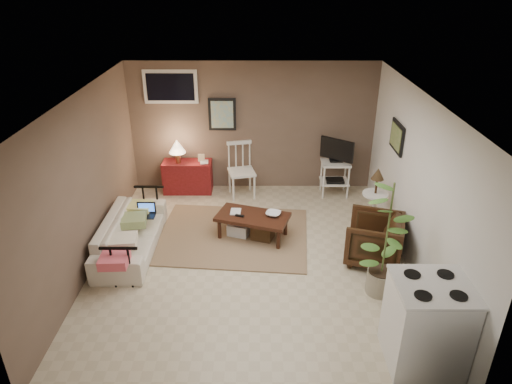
{
  "coord_description": "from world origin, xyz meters",
  "views": [
    {
      "loc": [
        0.09,
        -5.57,
        3.83
      ],
      "look_at": [
        0.07,
        0.35,
        0.92
      ],
      "focal_mm": 32.0,
      "sensor_mm": 36.0,
      "label": 1
    }
  ],
  "objects_px": {
    "potted_plant": "(387,236)",
    "sofa": "(130,228)",
    "armchair": "(374,237)",
    "stove": "(426,323)",
    "side_table": "(376,192)",
    "tv_stand": "(336,166)",
    "coffee_table": "(252,224)",
    "spindle_chair": "(241,172)",
    "red_console": "(187,174)"
  },
  "relations": [
    {
      "from": "coffee_table",
      "to": "red_console",
      "type": "distance_m",
      "value": 2.08
    },
    {
      "from": "coffee_table",
      "to": "sofa",
      "type": "height_order",
      "value": "sofa"
    },
    {
      "from": "spindle_chair",
      "to": "armchair",
      "type": "height_order",
      "value": "spindle_chair"
    },
    {
      "from": "tv_stand",
      "to": "spindle_chair",
      "type": "bearing_deg",
      "value": -178.63
    },
    {
      "from": "armchair",
      "to": "stove",
      "type": "height_order",
      "value": "stove"
    },
    {
      "from": "side_table",
      "to": "spindle_chair",
      "type": "bearing_deg",
      "value": 150.37
    },
    {
      "from": "red_console",
      "to": "tv_stand",
      "type": "relative_size",
      "value": 0.96
    },
    {
      "from": "red_console",
      "to": "armchair",
      "type": "relative_size",
      "value": 1.35
    },
    {
      "from": "coffee_table",
      "to": "stove",
      "type": "distance_m",
      "value": 3.12
    },
    {
      "from": "side_table",
      "to": "sofa",
      "type": "bearing_deg",
      "value": -170.67
    },
    {
      "from": "red_console",
      "to": "stove",
      "type": "bearing_deg",
      "value": -53.31
    },
    {
      "from": "stove",
      "to": "tv_stand",
      "type": "bearing_deg",
      "value": 94.77
    },
    {
      "from": "potted_plant",
      "to": "stove",
      "type": "distance_m",
      "value": 1.22
    },
    {
      "from": "spindle_chair",
      "to": "stove",
      "type": "height_order",
      "value": "same"
    },
    {
      "from": "sofa",
      "to": "armchair",
      "type": "distance_m",
      "value": 3.57
    },
    {
      "from": "tv_stand",
      "to": "red_console",
      "type": "bearing_deg",
      "value": 177.45
    },
    {
      "from": "sofa",
      "to": "potted_plant",
      "type": "xyz_separation_m",
      "value": [
        3.5,
        -1.0,
        0.49
      ]
    },
    {
      "from": "coffee_table",
      "to": "stove",
      "type": "bearing_deg",
      "value": -53.49
    },
    {
      "from": "spindle_chair",
      "to": "stove",
      "type": "relative_size",
      "value": 1.0
    },
    {
      "from": "stove",
      "to": "side_table",
      "type": "bearing_deg",
      "value": 88.11
    },
    {
      "from": "red_console",
      "to": "potted_plant",
      "type": "distance_m",
      "value": 4.23
    },
    {
      "from": "potted_plant",
      "to": "sofa",
      "type": "bearing_deg",
      "value": 164.02
    },
    {
      "from": "sofa",
      "to": "side_table",
      "type": "distance_m",
      "value": 3.82
    },
    {
      "from": "sofa",
      "to": "armchair",
      "type": "bearing_deg",
      "value": -94.33
    },
    {
      "from": "red_console",
      "to": "potted_plant",
      "type": "xyz_separation_m",
      "value": [
        2.94,
        -3.01,
        0.49
      ]
    },
    {
      "from": "red_console",
      "to": "spindle_chair",
      "type": "relative_size",
      "value": 1.03
    },
    {
      "from": "tv_stand",
      "to": "armchair",
      "type": "bearing_deg",
      "value": -83.81
    },
    {
      "from": "red_console",
      "to": "side_table",
      "type": "height_order",
      "value": "side_table"
    },
    {
      "from": "spindle_chair",
      "to": "red_console",
      "type": "bearing_deg",
      "value": 170.98
    },
    {
      "from": "spindle_chair",
      "to": "potted_plant",
      "type": "distance_m",
      "value": 3.44
    },
    {
      "from": "coffee_table",
      "to": "spindle_chair",
      "type": "distance_m",
      "value": 1.53
    },
    {
      "from": "coffee_table",
      "to": "red_console",
      "type": "height_order",
      "value": "red_console"
    },
    {
      "from": "red_console",
      "to": "armchair",
      "type": "xyz_separation_m",
      "value": [
        3.0,
        -2.28,
        0.03
      ]
    },
    {
      "from": "tv_stand",
      "to": "side_table",
      "type": "xyz_separation_m",
      "value": [
        0.43,
        -1.27,
        0.09
      ]
    },
    {
      "from": "coffee_table",
      "to": "side_table",
      "type": "relative_size",
      "value": 1.14
    },
    {
      "from": "armchair",
      "to": "coffee_table",
      "type": "bearing_deg",
      "value": -91.95
    },
    {
      "from": "armchair",
      "to": "stove",
      "type": "relative_size",
      "value": 0.77
    },
    {
      "from": "sofa",
      "to": "side_table",
      "type": "bearing_deg",
      "value": -80.67
    },
    {
      "from": "sofa",
      "to": "potted_plant",
      "type": "relative_size",
      "value": 1.16
    },
    {
      "from": "red_console",
      "to": "armchair",
      "type": "height_order",
      "value": "red_console"
    },
    {
      "from": "side_table",
      "to": "stove",
      "type": "distance_m",
      "value": 2.78
    },
    {
      "from": "spindle_chair",
      "to": "potted_plant",
      "type": "xyz_separation_m",
      "value": [
        1.9,
        -2.85,
        0.38
      ]
    },
    {
      "from": "armchair",
      "to": "tv_stand",
      "type": "bearing_deg",
      "value": -156.31
    },
    {
      "from": "spindle_chair",
      "to": "stove",
      "type": "distance_m",
      "value": 4.5
    },
    {
      "from": "tv_stand",
      "to": "side_table",
      "type": "distance_m",
      "value": 1.34
    },
    {
      "from": "red_console",
      "to": "spindle_chair",
      "type": "distance_m",
      "value": 1.05
    },
    {
      "from": "stove",
      "to": "potted_plant",
      "type": "bearing_deg",
      "value": 98.18
    },
    {
      "from": "coffee_table",
      "to": "potted_plant",
      "type": "bearing_deg",
      "value": -38.67
    },
    {
      "from": "red_console",
      "to": "coffee_table",
      "type": "bearing_deg",
      "value": -53.04
    },
    {
      "from": "coffee_table",
      "to": "stove",
      "type": "xyz_separation_m",
      "value": [
        1.85,
        -2.5,
        0.27
      ]
    }
  ]
}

